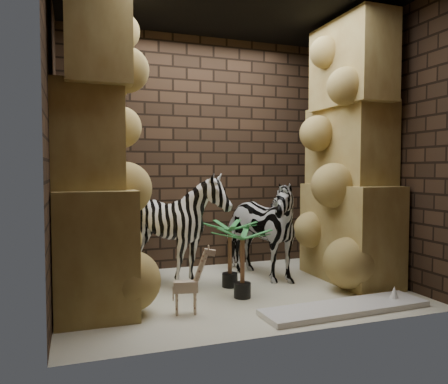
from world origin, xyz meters
name	(u,v)px	position (x,y,z in m)	size (l,w,h in m)	color
floor	(234,291)	(0.00, 0.00, 0.00)	(3.50, 3.50, 0.00)	beige
ceiling	(234,0)	(0.00, 0.00, 3.00)	(3.50, 3.50, 0.00)	black
wall_back	(201,152)	(0.00, 1.25, 1.50)	(3.50, 3.50, 0.00)	black
wall_front	(292,140)	(0.00, -1.25, 1.50)	(3.50, 3.50, 0.00)	black
wall_left	(52,145)	(-1.75, 0.00, 1.50)	(3.00, 3.00, 0.00)	black
wall_right	(374,150)	(1.75, 0.00, 1.50)	(3.00, 3.00, 0.00)	black
rock_pillar_left	(93,145)	(-1.40, 0.00, 1.50)	(0.68, 1.30, 3.00)	tan
rock_pillar_right	(350,150)	(1.42, 0.00, 1.50)	(0.58, 1.25, 3.00)	tan
zebra_right	(256,221)	(0.43, 0.41, 0.67)	(0.61, 1.14, 1.35)	white
zebra_left	(176,235)	(-0.52, 0.42, 0.56)	(1.00, 1.24, 1.13)	white
giraffe_toy	(186,279)	(-0.65, -0.54, 0.31)	(0.32, 0.11, 0.62)	beige
palm_front	(230,254)	(0.02, 0.16, 0.36)	(0.36, 0.36, 0.73)	#197124
palm_back	(242,263)	(0.00, -0.25, 0.35)	(0.36, 0.36, 0.70)	#197124
surfboard	(345,308)	(0.74, -0.92, 0.03)	(1.61, 0.39, 0.05)	white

